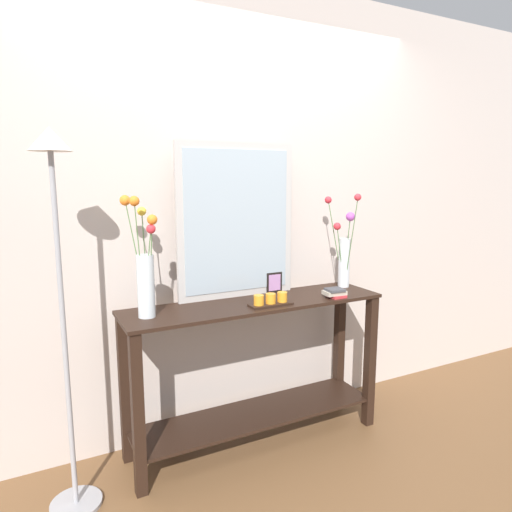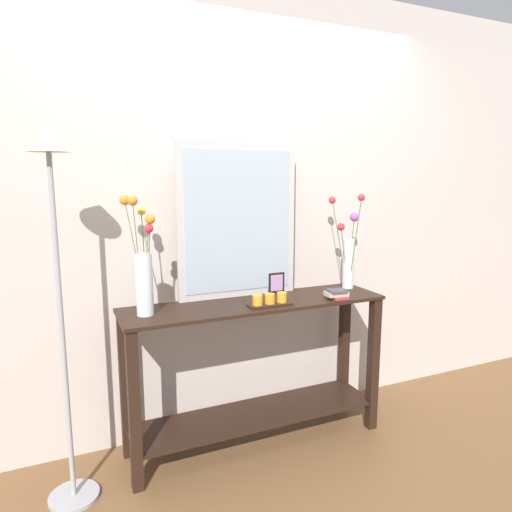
{
  "view_description": "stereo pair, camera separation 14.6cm",
  "coord_description": "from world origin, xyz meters",
  "px_view_note": "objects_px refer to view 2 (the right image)",
  "views": [
    {
      "loc": [
        -1.15,
        -2.23,
        1.55
      ],
      "look_at": [
        0.0,
        0.0,
        1.12
      ],
      "focal_mm": 31.94,
      "sensor_mm": 36.0,
      "label": 1
    },
    {
      "loc": [
        -1.02,
        -2.29,
        1.55
      ],
      "look_at": [
        0.0,
        0.0,
        1.12
      ],
      "focal_mm": 31.94,
      "sensor_mm": 36.0,
      "label": 2
    }
  ],
  "objects_px": {
    "book_stack": "(337,294)",
    "candle_tray": "(270,301)",
    "tall_vase_left": "(143,270)",
    "console_table": "(256,360)",
    "picture_frame_small": "(276,283)",
    "mirror_leaning": "(238,221)",
    "floor_lamp": "(57,260)",
    "vase_right": "(348,253)"
  },
  "relations": [
    {
      "from": "book_stack",
      "to": "candle_tray",
      "type": "bearing_deg",
      "value": 177.27
    },
    {
      "from": "tall_vase_left",
      "to": "book_stack",
      "type": "height_order",
      "value": "tall_vase_left"
    },
    {
      "from": "console_table",
      "to": "candle_tray",
      "type": "xyz_separation_m",
      "value": [
        0.04,
        -0.1,
        0.38
      ]
    },
    {
      "from": "tall_vase_left",
      "to": "picture_frame_small",
      "type": "height_order",
      "value": "tall_vase_left"
    },
    {
      "from": "mirror_leaning",
      "to": "picture_frame_small",
      "type": "relative_size",
      "value": 7.2
    },
    {
      "from": "console_table",
      "to": "floor_lamp",
      "type": "xyz_separation_m",
      "value": [
        -1.02,
        -0.09,
        0.68
      ]
    },
    {
      "from": "candle_tray",
      "to": "book_stack",
      "type": "xyz_separation_m",
      "value": [
        0.42,
        -0.02,
        -0.0
      ]
    },
    {
      "from": "vase_right",
      "to": "picture_frame_small",
      "type": "distance_m",
      "value": 0.5
    },
    {
      "from": "tall_vase_left",
      "to": "picture_frame_small",
      "type": "bearing_deg",
      "value": 9.91
    },
    {
      "from": "console_table",
      "to": "candle_tray",
      "type": "relative_size",
      "value": 6.24
    },
    {
      "from": "vase_right",
      "to": "candle_tray",
      "type": "relative_size",
      "value": 2.47
    },
    {
      "from": "mirror_leaning",
      "to": "candle_tray",
      "type": "distance_m",
      "value": 0.5
    },
    {
      "from": "vase_right",
      "to": "picture_frame_small",
      "type": "bearing_deg",
      "value": 169.83
    },
    {
      "from": "picture_frame_small",
      "to": "console_table",
      "type": "bearing_deg",
      "value": -143.67
    },
    {
      "from": "vase_right",
      "to": "floor_lamp",
      "type": "relative_size",
      "value": 0.34
    },
    {
      "from": "candle_tray",
      "to": "mirror_leaning",
      "type": "bearing_deg",
      "value": 107.01
    },
    {
      "from": "tall_vase_left",
      "to": "candle_tray",
      "type": "bearing_deg",
      "value": -9.08
    },
    {
      "from": "mirror_leaning",
      "to": "vase_right",
      "type": "relative_size",
      "value": 1.49
    },
    {
      "from": "floor_lamp",
      "to": "mirror_leaning",
      "type": "bearing_deg",
      "value": 14.71
    },
    {
      "from": "console_table",
      "to": "mirror_leaning",
      "type": "bearing_deg",
      "value": 104.54
    },
    {
      "from": "picture_frame_small",
      "to": "floor_lamp",
      "type": "height_order",
      "value": "floor_lamp"
    },
    {
      "from": "console_table",
      "to": "mirror_leaning",
      "type": "distance_m",
      "value": 0.82
    },
    {
      "from": "console_table",
      "to": "picture_frame_small",
      "type": "bearing_deg",
      "value": 36.33
    },
    {
      "from": "picture_frame_small",
      "to": "book_stack",
      "type": "relative_size",
      "value": 0.93
    },
    {
      "from": "console_table",
      "to": "tall_vase_left",
      "type": "bearing_deg",
      "value": 179.61
    },
    {
      "from": "book_stack",
      "to": "vase_right",
      "type": "bearing_deg",
      "value": 42.42
    },
    {
      "from": "tall_vase_left",
      "to": "book_stack",
      "type": "distance_m",
      "value": 1.11
    },
    {
      "from": "floor_lamp",
      "to": "tall_vase_left",
      "type": "bearing_deg",
      "value": 13.98
    },
    {
      "from": "console_table",
      "to": "vase_right",
      "type": "relative_size",
      "value": 2.52
    },
    {
      "from": "vase_right",
      "to": "candle_tray",
      "type": "xyz_separation_m",
      "value": [
        -0.63,
        -0.17,
        -0.2
      ]
    },
    {
      "from": "mirror_leaning",
      "to": "book_stack",
      "type": "height_order",
      "value": "mirror_leaning"
    },
    {
      "from": "console_table",
      "to": "candle_tray",
      "type": "height_order",
      "value": "candle_tray"
    },
    {
      "from": "mirror_leaning",
      "to": "vase_right",
      "type": "bearing_deg",
      "value": -7.8
    },
    {
      "from": "mirror_leaning",
      "to": "picture_frame_small",
      "type": "bearing_deg",
      "value": -3.22
    },
    {
      "from": "mirror_leaning",
      "to": "tall_vase_left",
      "type": "bearing_deg",
      "value": -164.8
    },
    {
      "from": "vase_right",
      "to": "picture_frame_small",
      "type": "height_order",
      "value": "vase_right"
    },
    {
      "from": "mirror_leaning",
      "to": "vase_right",
      "type": "xyz_separation_m",
      "value": [
        0.71,
        -0.1,
        -0.22
      ]
    },
    {
      "from": "console_table",
      "to": "tall_vase_left",
      "type": "distance_m",
      "value": 0.85
    },
    {
      "from": "mirror_leaning",
      "to": "floor_lamp",
      "type": "xyz_separation_m",
      "value": [
        -0.98,
        -0.26,
        -0.11
      ]
    },
    {
      "from": "mirror_leaning",
      "to": "picture_frame_small",
      "type": "distance_m",
      "value": 0.46
    },
    {
      "from": "tall_vase_left",
      "to": "floor_lamp",
      "type": "height_order",
      "value": "floor_lamp"
    },
    {
      "from": "candle_tray",
      "to": "picture_frame_small",
      "type": "relative_size",
      "value": 1.96
    }
  ]
}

